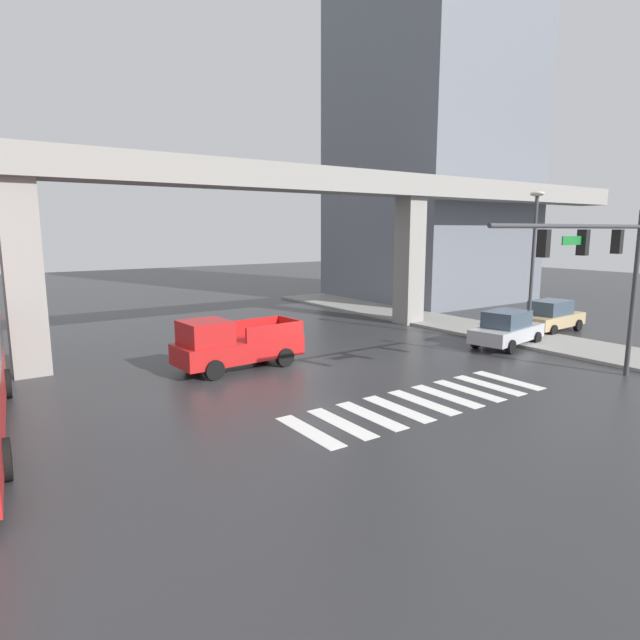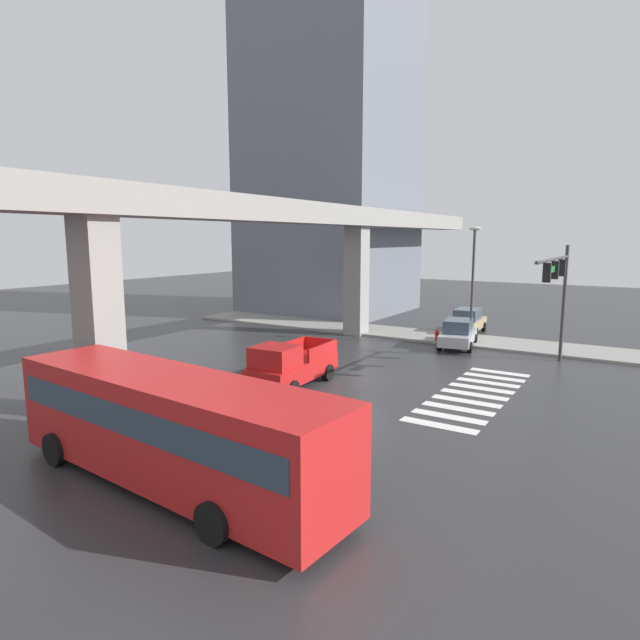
{
  "view_description": "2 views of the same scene",
  "coord_description": "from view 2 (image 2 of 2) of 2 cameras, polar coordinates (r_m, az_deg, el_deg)",
  "views": [
    {
      "loc": [
        -12.01,
        -16.71,
        5.49
      ],
      "look_at": [
        1.38,
        2.64,
        1.46
      ],
      "focal_mm": 29.64,
      "sensor_mm": 36.0,
      "label": 1
    },
    {
      "loc": [
        -21.78,
        -11.11,
        6.55
      ],
      "look_at": [
        0.48,
        2.81,
        2.48
      ],
      "focal_mm": 29.7,
      "sensor_mm": 36.0,
      "label": 2
    }
  ],
  "objects": [
    {
      "name": "sidewalk_east",
      "position": [
        36.38,
        10.36,
        -1.59
      ],
      "size": [
        4.0,
        36.0,
        0.15
      ],
      "primitive_type": "cube",
      "color": "gray",
      "rests_on": "ground"
    },
    {
      "name": "fire_hydrant",
      "position": [
        34.16,
        12.47,
        -1.72
      ],
      "size": [
        0.24,
        0.24,
        0.85
      ],
      "color": "red",
      "rests_on": "ground"
    },
    {
      "name": "sedan_silver",
      "position": [
        33.01,
        14.65,
        -1.42
      ],
      "size": [
        4.53,
        2.49,
        1.72
      ],
      "color": "#A8AAAF",
      "rests_on": "ground"
    },
    {
      "name": "elevated_overpass",
      "position": [
        27.59,
        -5.91,
        10.41
      ],
      "size": [
        59.37,
        2.08,
        8.56
      ],
      "color": "gray",
      "rests_on": "ground"
    },
    {
      "name": "pickup_truck",
      "position": [
        23.4,
        -3.27,
        -4.95
      ],
      "size": [
        5.21,
        2.33,
        2.08
      ],
      "color": "red",
      "rests_on": "ground"
    },
    {
      "name": "city_bus",
      "position": [
        14.77,
        -15.82,
        -10.61
      ],
      "size": [
        3.42,
        10.97,
        2.99
      ],
      "color": "red",
      "rests_on": "ground"
    },
    {
      "name": "office_building",
      "position": [
        48.94,
        1.11,
        18.41
      ],
      "size": [
        12.15,
        12.72,
        29.42
      ],
      "primitive_type": "cube",
      "color": "slate",
      "rests_on": "ground"
    },
    {
      "name": "sedan_tan",
      "position": [
        38.15,
        15.61,
        -0.11
      ],
      "size": [
        4.4,
        2.17,
        1.72
      ],
      "color": "tan",
      "rests_on": "ground"
    },
    {
      "name": "street_lamp_near_corner",
      "position": [
        33.44,
        16.17,
        5.05
      ],
      "size": [
        0.44,
        0.7,
        7.24
      ],
      "color": "#38383D",
      "rests_on": "ground"
    },
    {
      "name": "ground_plane",
      "position": [
        25.31,
        4.85,
        -6.22
      ],
      "size": [
        120.0,
        120.0,
        0.0
      ],
      "primitive_type": "plane",
      "color": "#2D2D30"
    },
    {
      "name": "traffic_signal_mast",
      "position": [
        28.17,
        24.25,
        3.96
      ],
      "size": [
        8.69,
        0.32,
        6.2
      ],
      "color": "#38383D",
      "rests_on": "ground"
    },
    {
      "name": "crosswalk_stripes",
      "position": [
        23.5,
        16.26,
        -7.72
      ],
      "size": [
        9.35,
        2.8,
        0.01
      ],
      "color": "silver",
      "rests_on": "ground"
    }
  ]
}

